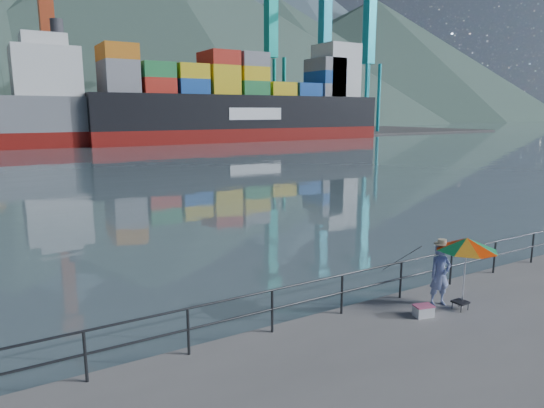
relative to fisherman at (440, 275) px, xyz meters
The scene contains 12 objects.
harbor_water 129.19m from the fisherman, 91.56° to the left, with size 500.00×280.00×0.00m, color slate.
far_dock 92.37m from the fisherman, 85.97° to the left, with size 200.00×40.00×0.40m, color #514F4C.
guardrail 3.62m from the fisherman, 166.52° to the left, with size 22.00×0.06×1.03m.
mountains 212.74m from the fisherman, 80.32° to the left, with size 600.00×332.80×80.00m.
port_cranes 88.88m from the fisherman, 71.71° to the left, with size 116.00×28.00×38.40m.
container_stacks 97.03m from the fisherman, 72.21° to the left, with size 58.00×5.40×7.80m.
fisherman is the anchor object (origin of this frame).
beach_umbrella 1.06m from the fisherman, 55.77° to the right, with size 1.89×1.89×1.85m.
folding_stool 0.88m from the fisherman, 66.84° to the right, with size 0.34×0.34×0.22m.
cooler_bag 1.17m from the fisherman, 160.59° to the right, with size 0.44×0.30×0.26m, color silver.
fishing_rod 1.51m from the fisherman, 93.74° to the left, with size 0.02×0.02×2.06m, color black.
container_ship 76.74m from the fisherman, 65.07° to the left, with size 53.64×8.94×18.10m.
Camera 1 is at (-6.27, -7.09, 4.93)m, focal length 32.00 mm.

